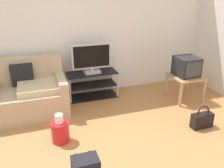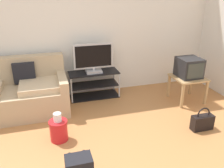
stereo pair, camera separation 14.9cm
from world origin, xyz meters
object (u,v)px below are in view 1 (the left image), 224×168
at_px(side_table, 186,79).
at_px(handbag, 202,120).
at_px(crt_tv, 187,66).
at_px(tv_stand, 92,85).
at_px(couch, 10,96).
at_px(flat_tv, 92,59).
at_px(cleaning_bucket, 60,130).

xyz_separation_m(side_table, handbag, (-0.32, -0.94, -0.27)).
bearing_deg(handbag, crt_tv, 71.44).
bearing_deg(tv_stand, crt_tv, -21.55).
xyz_separation_m(couch, flat_tv, (1.44, 0.21, 0.44)).
bearing_deg(crt_tv, flat_tv, 159.14).
bearing_deg(cleaning_bucket, tv_stand, 58.43).
height_order(flat_tv, handbag, flat_tv).
height_order(tv_stand, cleaning_bucket, tv_stand).
bearing_deg(handbag, side_table, 71.14).
relative_size(crt_tv, handbag, 1.13).
distance_m(tv_stand, crt_tv, 1.79).
xyz_separation_m(couch, crt_tv, (3.07, -0.41, 0.31)).
xyz_separation_m(tv_stand, flat_tv, (0.00, -0.02, 0.52)).
bearing_deg(couch, side_table, -7.94).
xyz_separation_m(crt_tv, cleaning_bucket, (-2.40, -0.63, -0.47)).
relative_size(couch, side_table, 3.31).
bearing_deg(tv_stand, handbag, -50.80).
height_order(crt_tv, handbag, crt_tv).
distance_m(crt_tv, cleaning_bucket, 2.53).
height_order(flat_tv, crt_tv, flat_tv).
bearing_deg(side_table, cleaning_bucket, -165.77).
height_order(couch, cleaning_bucket, couch).
relative_size(couch, tv_stand, 1.92).
height_order(tv_stand, side_table, tv_stand).
bearing_deg(couch, cleaning_bucket, -57.42).
bearing_deg(cleaning_bucket, crt_tv, 14.59).
distance_m(tv_stand, flat_tv, 0.52).
distance_m(side_table, handbag, 1.03).
relative_size(flat_tv, side_table, 1.34).
bearing_deg(tv_stand, flat_tv, -90.00).
relative_size(side_table, crt_tv, 1.32).
bearing_deg(cleaning_bucket, flat_tv, 57.97).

